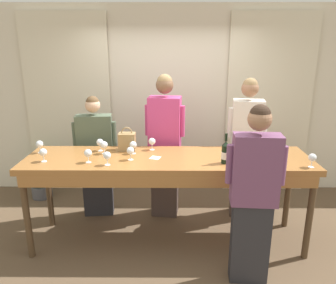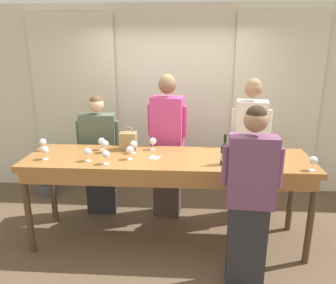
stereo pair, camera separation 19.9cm
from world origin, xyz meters
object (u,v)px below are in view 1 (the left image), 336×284
wine_glass_front_mid (40,144)px  wine_glass_center_left (43,152)px  wine_glass_center_mid (88,153)px  wine_glass_center_right (263,146)px  wine_glass_by_handbag (133,145)px  wine_glass_back_mid (104,145)px  guest_cream_sweater (246,147)px  handbag (127,141)px  guest_pink_top (165,146)px  potted_plant (40,174)px  wine_glass_near_host (130,151)px  host_pouring (254,195)px  tasting_bar (168,165)px  wine_bottle (225,153)px  wine_glass_by_bottle (245,142)px  wine_glass_back_right (107,156)px  wine_glass_front_right (152,142)px  guest_olive_jacket (96,156)px  wine_glass_back_left (312,158)px  wine_glass_front_left (100,143)px

wine_glass_front_mid → wine_glass_center_left: size_ratio=1.00×
wine_glass_center_mid → wine_glass_center_right: same height
wine_glass_center_left → wine_glass_center_right: 2.40m
wine_glass_center_left → wine_glass_by_handbag: (0.92, 0.27, 0.00)m
wine_glass_center_left → wine_glass_center_mid: 0.48m
wine_glass_back_mid → guest_cream_sweater: bearing=16.8°
handbag → guest_pink_top: 0.61m
potted_plant → wine_glass_near_host: bearing=-38.8°
wine_glass_near_host → wine_glass_by_handbag: same height
wine_glass_center_mid → host_pouring: size_ratio=0.08×
guest_cream_sweater → wine_glass_back_mid: bearing=-163.2°
wine_glass_front_mid → wine_glass_center_right: 2.53m
wine_glass_center_mid → potted_plant: wine_glass_center_mid is taller
tasting_bar → wine_glass_center_right: size_ratio=21.63×
handbag → wine_bottle: bearing=-22.0°
wine_glass_by_handbag → potted_plant: wine_glass_by_handbag is taller
tasting_bar → wine_glass_by_bottle: 0.95m
tasting_bar → potted_plant: (-1.92, 1.16, -0.59)m
wine_glass_front_mid → wine_glass_back_right: size_ratio=1.00×
wine_glass_center_mid → wine_glass_center_right: (1.90, 0.27, 0.00)m
tasting_bar → wine_glass_back_right: (-0.62, -0.23, 0.19)m
handbag → wine_glass_front_right: bearing=1.6°
wine_glass_center_mid → guest_cream_sweater: bearing=23.8°
wine_glass_near_host → guest_olive_jacket: size_ratio=0.09×
wine_glass_front_right → wine_glass_back_left: bearing=-18.7°
wine_glass_near_host → wine_glass_by_handbag: bearing=88.4°
wine_glass_center_right → handbag: bearing=174.5°
wine_glass_back_right → wine_glass_by_handbag: size_ratio=1.00×
wine_glass_by_handbag → guest_cream_sweater: (1.40, 0.52, -0.19)m
guest_olive_jacket → potted_plant: (-0.98, 0.50, -0.46)m
wine_glass_back_mid → wine_glass_by_handbag: bearing=0.4°
wine_glass_by_bottle → wine_glass_front_mid: bearing=-177.8°
wine_glass_front_left → wine_glass_center_mid: 0.39m
wine_glass_center_left → guest_olive_jacket: 0.93m
guest_olive_jacket → host_pouring: 2.18m
wine_glass_front_left → wine_glass_center_right: same height
wine_bottle → wine_glass_front_left: bearing=163.9°
wine_glass_by_bottle → wine_glass_by_handbag: same height
wine_glass_near_host → guest_cream_sweater: bearing=27.4°
wine_glass_front_left → wine_glass_front_right: (0.60, 0.04, 0.00)m
guest_olive_jacket → host_pouring: bearing=-36.9°
wine_glass_back_left → wine_glass_back_mid: same height
guest_pink_top → wine_bottle: bearing=-52.0°
wine_glass_front_mid → host_pouring: (2.25, -0.81, -0.23)m
wine_glass_back_left → guest_cream_sweater: (-0.45, 0.94, -0.19)m
wine_glass_front_right → potted_plant: 2.10m
wine_glass_near_host → potted_plant: (-1.52, 1.23, -0.78)m
tasting_bar → wine_glass_center_right: 1.09m
wine_glass_back_mid → guest_pink_top: (0.68, 0.52, -0.17)m
tasting_bar → wine_glass_front_right: size_ratio=21.63×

